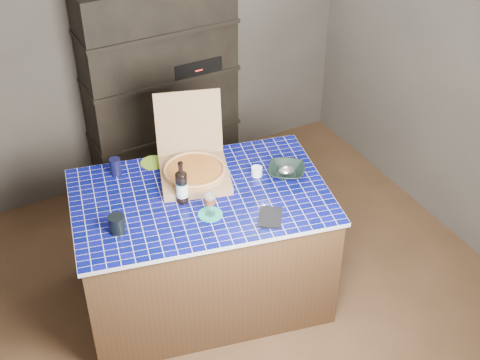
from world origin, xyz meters
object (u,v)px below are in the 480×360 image
dvd_case (270,217)px  bowl (286,171)px  wine_glass (210,200)px  kitchen_island (203,247)px  pizza_box (194,168)px  mead_bottle (182,186)px

dvd_case → bowl: bowl is taller
wine_glass → bowl: bearing=12.9°
dvd_case → bowl: bearing=80.1°
kitchen_island → dvd_case: bearing=-43.6°
kitchen_island → wine_glass: size_ratio=11.02×
bowl → dvd_case: bearing=-132.9°
wine_glass → dvd_case: bearing=-33.0°
kitchen_island → pizza_box: bearing=87.6°
mead_bottle → dvd_case: (0.41, -0.40, -0.11)m
dvd_case → kitchen_island: bearing=157.4°
kitchen_island → wine_glass: 0.60m
kitchen_island → pizza_box: pizza_box is taller
dvd_case → bowl: 0.47m
kitchen_island → dvd_case: size_ratio=9.20×
dvd_case → bowl: size_ratio=0.81×
kitchen_island → bowl: size_ratio=7.45×
pizza_box → wine_glass: size_ratio=3.96×
pizza_box → bowl: size_ratio=2.68×
kitchen_island → bowl: bowl is taller
pizza_box → wine_glass: bearing=-83.5°
pizza_box → wine_glass: 0.43m
pizza_box → bowl: pizza_box is taller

